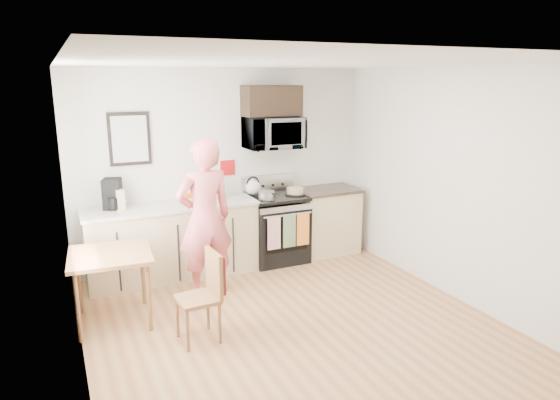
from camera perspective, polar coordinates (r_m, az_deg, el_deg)
name	(u,v)px	position (r m, az deg, el deg)	size (l,w,h in m)	color
floor	(301,333)	(5.15, 2.44, -14.91)	(4.60, 4.60, 0.00)	#955E39
back_wall	(224,168)	(6.75, -6.45, 3.68)	(4.00, 0.04, 2.60)	silver
front_wall	(503,305)	(2.94, 24.09, -10.93)	(4.00, 0.04, 2.60)	silver
left_wall	(73,234)	(4.18, -22.62, -3.60)	(0.04, 4.60, 2.60)	silver
right_wall	(464,187)	(5.85, 20.28, 1.35)	(0.04, 4.60, 2.60)	silver
ceiling	(304,63)	(4.52, 2.78, 15.39)	(4.00, 4.60, 0.04)	silver
window	(69,183)	(4.90, -22.92, 1.83)	(0.06, 1.40, 1.50)	white
cabinet_left	(173,242)	(6.47, -12.14, -4.76)	(2.10, 0.60, 0.90)	#D0BD85
countertop_left	(171,206)	(6.34, -12.36, -0.73)	(2.14, 0.64, 0.04)	beige
cabinet_right	(326,222)	(7.25, 5.28, -2.48)	(0.84, 0.60, 0.90)	#D0BD85
countertop_right	(327,190)	(7.13, 5.36, 1.15)	(0.88, 0.64, 0.04)	black
range	(276,230)	(6.88, -0.40, -3.43)	(0.76, 0.70, 1.16)	black
microwave	(273,133)	(6.71, -0.80, 7.68)	(0.76, 0.51, 0.42)	#A8A8AD
upper_cabinet	(272,101)	(6.72, -0.97, 11.28)	(0.76, 0.35, 0.40)	black
wall_art	(130,139)	(6.39, -16.81, 6.70)	(0.50, 0.04, 0.65)	black
wall_trivet	(228,168)	(6.75, -6.01, 3.70)	(0.20, 0.02, 0.20)	#B00F12
person	(205,218)	(5.75, -8.59, -2.07)	(0.67, 0.44, 1.84)	#D4413A
dining_table	(110,261)	(5.38, -18.81, -6.64)	(0.80, 0.80, 0.75)	brown
chair	(209,283)	(4.87, -8.07, -9.35)	(0.44, 0.40, 0.88)	brown
knife_block	(215,190)	(6.51, -7.47, 1.16)	(0.11, 0.16, 0.25)	brown
utensil_crock	(201,190)	(6.49, -9.03, 1.11)	(0.11, 0.11, 0.32)	#B00F12
fruit_bowl	(188,198)	(6.50, -10.49, 0.28)	(0.28, 0.28, 0.10)	white
milk_carton	(120,200)	(6.23, -17.84, 0.04)	(0.09, 0.09, 0.25)	tan
coffee_maker	(113,195)	(6.31, -18.59, 0.59)	(0.27, 0.33, 0.36)	black
bread_bag	(206,200)	(6.28, -8.41, -0.01)	(0.28, 0.13, 0.10)	tan
cake	(295,191)	(6.81, 1.74, 1.01)	(0.27, 0.27, 0.09)	black
kettle	(253,187)	(6.77, -3.11, 1.50)	(0.20, 0.20, 0.26)	white
pot	(267,195)	(6.51, -1.51, 0.52)	(0.21, 0.36, 0.11)	#A8A8AD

